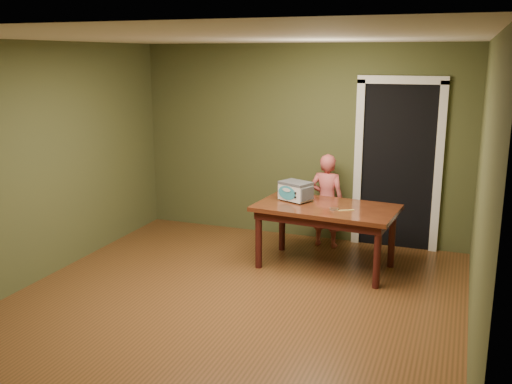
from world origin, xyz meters
TOP-DOWN VIEW (x-y plane):
  - floor at (0.00, 0.00)m, footprint 5.00×5.00m
  - room_shell at (0.00, 0.00)m, footprint 4.52×5.02m
  - doorway at (1.30, 2.78)m, footprint 1.10×0.66m
  - dining_table at (0.64, 1.42)m, footprint 1.68×1.04m
  - toy_oven at (0.23, 1.53)m, footprint 0.44×0.37m
  - baking_pan at (0.76, 1.28)m, footprint 0.10×0.10m
  - spatula at (0.90, 1.30)m, footprint 0.17×0.11m
  - child at (0.46, 2.19)m, footprint 0.46×0.31m

SIDE VIEW (x-z plane):
  - floor at x=0.00m, z-range 0.00..0.00m
  - child at x=0.46m, z-range 0.00..1.22m
  - dining_table at x=0.64m, z-range 0.28..1.03m
  - spatula at x=0.90m, z-range 0.75..0.76m
  - baking_pan at x=0.76m, z-range 0.75..0.77m
  - toy_oven at x=0.23m, z-range 0.76..0.99m
  - doorway at x=1.30m, z-range -0.07..2.18m
  - room_shell at x=0.00m, z-range 0.40..3.01m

